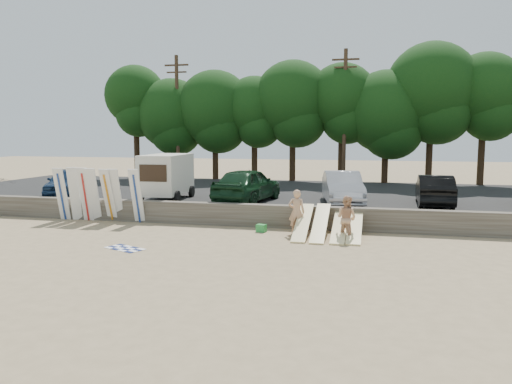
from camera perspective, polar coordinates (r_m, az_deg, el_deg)
ground at (r=19.18m, az=0.92°, el=-5.71°), size 120.00×120.00×0.00m
seawall at (r=21.97m, az=2.62°, el=-2.79°), size 44.00×0.50×1.00m
parking_lot at (r=29.31m, az=5.36°, el=-0.71°), size 44.00×14.50×0.70m
treeline at (r=36.12m, az=7.65°, el=10.26°), size 32.59×6.15×9.53m
utility_poles at (r=34.37m, az=10.10°, el=8.79°), size 25.80×0.26×9.00m
box_trailer at (r=26.31m, az=-10.19°, el=2.00°), size 2.28×3.79×2.34m
car_0 at (r=28.97m, az=-20.68°, el=1.06°), size 3.42×4.99×1.58m
car_1 at (r=25.01m, az=-0.99°, el=0.83°), size 2.84×5.32×1.72m
car_2 at (r=24.67m, az=9.85°, el=0.49°), size 2.48×5.01×1.58m
car_3 at (r=25.18m, az=19.73°, el=0.19°), size 1.68×4.50×1.47m
surfboard_upright_0 at (r=25.33m, az=-21.33°, el=-0.23°), size 0.59×0.79×2.53m
surfboard_upright_1 at (r=25.11m, az=-20.02°, el=-0.20°), size 0.58×0.66×2.56m
surfboard_upright_2 at (r=24.75m, az=-18.92°, el=-0.26°), size 0.54×0.66×2.55m
surfboard_upright_3 at (r=24.54m, az=-18.09°, el=-0.32°), size 0.57×0.78×2.52m
surfboard_upright_4 at (r=24.15m, az=-16.52°, el=-0.38°), size 0.52×0.80×2.51m
surfboard_upright_5 at (r=24.06m, az=-15.74°, el=-0.38°), size 0.60×0.83×2.52m
surfboard_upright_6 at (r=23.47m, az=-13.48°, el=-0.46°), size 0.51×0.71×2.53m
surfboard_low_0 at (r=20.19m, az=5.38°, el=-3.47°), size 0.56×2.83×1.13m
surfboard_low_1 at (r=20.05m, az=7.37°, el=-3.52°), size 0.56×2.82×1.17m
surfboard_low_2 at (r=20.12m, az=9.54°, el=-3.94°), size 0.56×2.91×0.87m
surfboard_low_3 at (r=20.15m, az=11.22°, el=-3.96°), size 0.56×2.91×0.87m
beachgoer_a at (r=20.53m, az=4.66°, el=-2.27°), size 0.70×0.48×1.85m
beachgoer_b at (r=19.62m, az=10.29°, el=-2.95°), size 1.06×0.99×1.74m
cooler at (r=21.02m, az=0.61°, el=-4.16°), size 0.44×0.39×0.32m
gear_bag at (r=21.30m, az=4.83°, el=-4.17°), size 0.32×0.28×0.22m
beach_towel at (r=18.67m, az=-14.76°, el=-6.25°), size 1.97×1.97×0.00m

